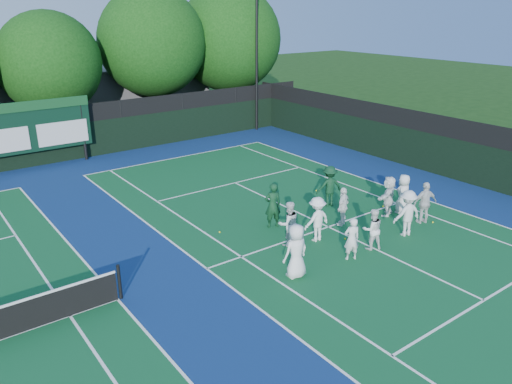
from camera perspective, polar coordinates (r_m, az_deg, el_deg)
ground at (r=18.89m, az=10.39°, el=-4.99°), size 120.00×120.00×0.00m
court_apron at (r=16.25m, az=-7.22°, el=-9.24°), size 34.00×32.00×0.01m
near_court at (r=19.51m, az=8.27°, el=-3.97°), size 11.05×23.85×0.01m
back_fence at (r=29.02m, az=-22.33°, el=5.67°), size 34.00×0.08×3.00m
divider_fence_right at (r=25.91m, az=22.81°, el=3.96°), size 0.08×32.00×3.00m
scoreboard at (r=28.22m, az=-24.30°, el=6.75°), size 6.00×0.21×3.55m
clubhouse at (r=37.51m, az=-19.84°, el=10.05°), size 18.00×6.00×4.00m
light_pole_right at (r=33.89m, az=0.07°, el=17.57°), size 1.20×0.30×10.12m
tree_c at (r=32.25m, az=-22.28°, el=13.22°), size 5.93×5.93×7.89m
tree_d at (r=34.43m, az=-11.60°, el=16.12°), size 6.93×6.93×9.29m
tree_e at (r=37.39m, az=-2.96°, el=16.81°), size 7.42×7.42×9.55m
tennis_ball_0 at (r=18.60m, az=10.15°, el=-5.28°), size 0.07×0.07×0.07m
tennis_ball_1 at (r=21.87m, az=14.32°, el=-1.60°), size 0.07×0.07×0.07m
tennis_ball_2 at (r=23.01m, az=17.89°, el=-0.86°), size 0.07×0.07×0.07m
tennis_ball_3 at (r=18.88m, az=-4.18°, el=-4.60°), size 0.07×0.07×0.07m
tennis_ball_4 at (r=23.17m, az=6.90°, el=0.17°), size 0.07×0.07×0.07m
tennis_ball_5 at (r=20.86m, az=19.55°, el=-3.28°), size 0.07×0.07×0.07m
player_front_0 at (r=15.61m, az=4.61°, el=-6.76°), size 0.87×0.57×1.78m
player_front_1 at (r=16.95m, az=10.88°, el=-5.29°), size 0.64×0.54×1.50m
player_front_2 at (r=17.82m, az=13.15°, el=-4.15°), size 0.89×0.81×1.50m
player_front_3 at (r=19.16m, az=16.88°, el=-2.33°), size 1.24×0.86×1.76m
player_front_4 at (r=20.46m, az=18.74°, el=-1.18°), size 1.07×0.72×1.69m
player_back_0 at (r=17.64m, az=3.74°, el=-3.62°), size 0.93×0.80×1.65m
player_back_1 at (r=18.06m, az=6.97°, el=-3.10°), size 1.08×0.62×1.67m
player_back_2 at (r=19.51m, az=9.92°, el=-1.63°), size 0.99×0.70×1.55m
player_back_3 at (r=20.82m, az=14.90°, el=-0.43°), size 1.61×1.07×1.66m
player_back_4 at (r=21.22m, az=16.46°, el=-0.21°), size 0.94×0.77×1.65m
coach_left at (r=19.01m, az=1.93°, el=-1.53°), size 0.75×0.60×1.79m
coach_right at (r=21.29m, az=8.38°, el=0.67°), size 1.30×1.01×1.77m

